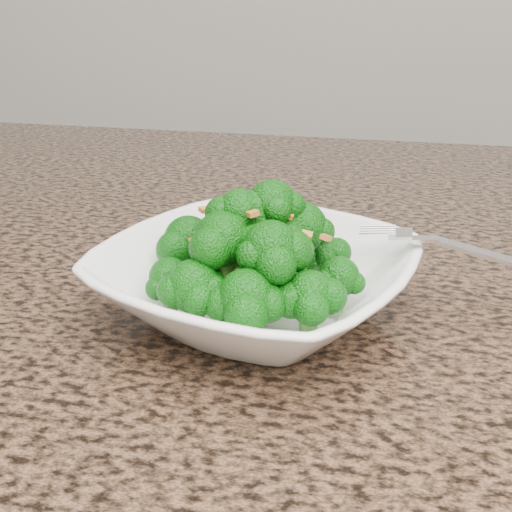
# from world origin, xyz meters

# --- Properties ---
(granite_counter) EXTENTS (1.64, 1.04, 0.03)m
(granite_counter) POSITION_xyz_m (0.00, 0.30, 0.89)
(granite_counter) COLOR brown
(granite_counter) RESTS_ON cabinet
(bowl) EXTENTS (0.29, 0.29, 0.06)m
(bowl) POSITION_xyz_m (-0.09, 0.18, 0.93)
(bowl) COLOR white
(bowl) RESTS_ON granite_counter
(broccoli_pile) EXTENTS (0.20, 0.20, 0.07)m
(broccoli_pile) POSITION_xyz_m (-0.09, 0.18, 0.99)
(broccoli_pile) COLOR #0C5C0A
(broccoli_pile) RESTS_ON bowl
(garlic_topping) EXTENTS (0.12, 0.12, 0.01)m
(garlic_topping) POSITION_xyz_m (-0.09, 0.18, 1.03)
(garlic_topping) COLOR orange
(garlic_topping) RESTS_ON broccoli_pile
(fork) EXTENTS (0.17, 0.03, 0.01)m
(fork) POSITION_xyz_m (0.04, 0.21, 0.96)
(fork) COLOR silver
(fork) RESTS_ON bowl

